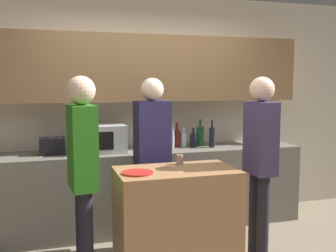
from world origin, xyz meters
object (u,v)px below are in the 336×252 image
at_px(bottle_1, 177,138).
at_px(bottle_3, 193,140).
at_px(bottle_2, 184,139).
at_px(person_right, 83,164).
at_px(bottle_5, 212,137).
at_px(person_center, 152,148).
at_px(bottle_0, 172,138).
at_px(plate_on_island, 137,173).
at_px(bottle_4, 200,136).
at_px(person_left, 260,153).
at_px(microwave, 101,139).
at_px(toaster, 52,146).
at_px(cup_0, 180,160).
at_px(potted_plant, 266,128).

relative_size(bottle_1, bottle_3, 1.25).
bearing_deg(bottle_2, person_right, -134.77).
height_order(bottle_5, person_center, person_center).
bearing_deg(person_right, bottle_0, 132.28).
xyz_separation_m(plate_on_island, person_center, (0.29, 0.62, 0.10)).
height_order(bottle_5, plate_on_island, bottle_5).
relative_size(bottle_2, bottle_4, 0.69).
xyz_separation_m(plate_on_island, person_left, (1.16, 0.04, 0.10)).
height_order(person_center, person_right, person_right).
xyz_separation_m(bottle_1, person_right, (-1.20, -1.29, 0.01)).
relative_size(microwave, person_right, 0.30).
relative_size(toaster, person_left, 0.15).
bearing_deg(cup_0, bottle_5, 51.53).
bearing_deg(bottle_2, bottle_5, -28.35).
height_order(plate_on_island, person_right, person_right).
bearing_deg(person_left, cup_0, 74.65).
bearing_deg(potted_plant, person_left, -123.01).
height_order(plate_on_island, person_left, person_left).
bearing_deg(person_left, bottle_1, 19.64).
relative_size(bottle_0, bottle_5, 0.95).
relative_size(bottle_0, plate_on_island, 1.18).
relative_size(microwave, bottle_0, 1.69).
bearing_deg(bottle_0, toaster, -178.26).
height_order(bottle_5, person_left, person_left).
height_order(toaster, potted_plant, potted_plant).
bearing_deg(person_right, toaster, -175.12).
height_order(microwave, toaster, microwave).
height_order(toaster, bottle_2, bottle_2).
xyz_separation_m(bottle_1, bottle_2, (0.09, 0.02, -0.03)).
height_order(bottle_2, person_left, person_left).
bearing_deg(bottle_3, cup_0, -117.32).
distance_m(bottle_4, cup_0, 1.18).
height_order(bottle_2, person_right, person_right).
distance_m(bottle_2, plate_on_island, 1.54).
height_order(cup_0, person_right, person_right).
height_order(bottle_3, bottle_5, bottle_5).
bearing_deg(bottle_2, bottle_1, -170.51).
xyz_separation_m(toaster, plate_on_island, (0.66, -1.18, -0.07)).
bearing_deg(plate_on_island, bottle_2, 56.53).
bearing_deg(bottle_1, toaster, -176.52).
xyz_separation_m(bottle_2, person_center, (-0.56, -0.66, 0.03)).
distance_m(bottle_1, person_center, 0.80).
xyz_separation_m(cup_0, person_left, (0.70, -0.22, 0.06)).
bearing_deg(bottle_1, bottle_3, -22.11).
xyz_separation_m(bottle_1, bottle_5, (0.39, -0.14, 0.01)).
bearing_deg(toaster, bottle_3, 0.45).
bearing_deg(toaster, bottle_5, -1.83).
distance_m(bottle_5, plate_on_island, 1.61).
height_order(bottle_0, bottle_4, bottle_4).
relative_size(bottle_1, plate_on_island, 1.11).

